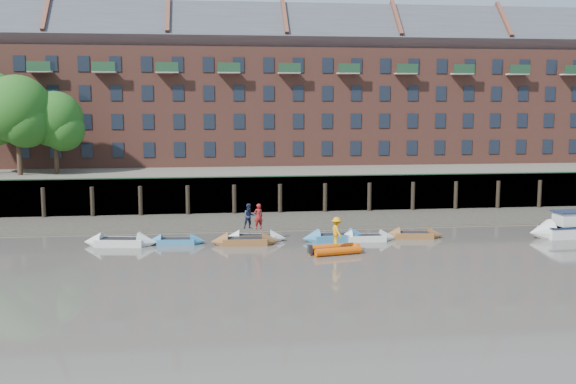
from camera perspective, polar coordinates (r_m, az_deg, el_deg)
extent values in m
plane|color=#58524B|center=(38.39, 5.96, -7.03)|extent=(220.00, 220.00, 0.00)
cube|color=#3D382F|center=(55.68, 1.80, -2.42)|extent=(110.00, 8.00, 0.50)
cube|color=#4C4336|center=(52.37, 2.37, -3.06)|extent=(110.00, 1.60, 0.10)
cube|color=#2D2A26|center=(59.73, 1.16, -0.18)|extent=(110.00, 0.80, 3.20)
cylinder|color=black|center=(60.08, -20.00, -0.88)|extent=(0.36, 0.36, 2.60)
cylinder|color=black|center=(59.30, -16.23, -0.83)|extent=(0.36, 0.36, 2.60)
cylinder|color=black|center=(58.79, -12.38, -0.77)|extent=(0.36, 0.36, 2.60)
cylinder|color=black|center=(58.55, -8.48, -0.71)|extent=(0.36, 0.36, 2.60)
cylinder|color=black|center=(58.58, -4.57, -0.65)|extent=(0.36, 0.36, 2.60)
cylinder|color=black|center=(58.88, -0.68, -0.58)|extent=(0.36, 0.36, 2.60)
cylinder|color=black|center=(59.45, 3.16, -0.52)|extent=(0.36, 0.36, 2.60)
cylinder|color=black|center=(60.29, 6.90, -0.45)|extent=(0.36, 0.36, 2.60)
cylinder|color=black|center=(61.37, 10.53, -0.38)|extent=(0.36, 0.36, 2.60)
cylinder|color=black|center=(62.69, 14.02, -0.31)|extent=(0.36, 0.36, 2.60)
cylinder|color=black|center=(64.23, 17.35, -0.25)|extent=(0.36, 0.36, 2.60)
cylinder|color=black|center=(65.98, 20.52, -0.18)|extent=(0.36, 0.36, 2.60)
cube|color=#264C2D|center=(59.24, 1.21, 1.36)|extent=(110.00, 0.06, 0.10)
cube|color=#5E594D|center=(73.12, -0.36, 1.25)|extent=(110.00, 28.00, 3.20)
cube|color=brown|center=(73.67, -0.45, 7.22)|extent=(80.00, 10.00, 12.00)
cube|color=#42444C|center=(73.97, -0.46, 12.80)|extent=(80.60, 15.56, 15.56)
cube|color=black|center=(70.54, -21.46, 3.27)|extent=(1.10, 0.12, 1.50)
cube|color=black|center=(69.85, -19.08, 3.34)|extent=(1.10, 0.12, 1.50)
cube|color=black|center=(69.29, -16.65, 3.40)|extent=(1.10, 0.12, 1.50)
cube|color=black|center=(68.85, -14.18, 3.47)|extent=(1.10, 0.12, 1.50)
cube|color=black|center=(68.54, -11.69, 3.52)|extent=(1.10, 0.12, 1.50)
cube|color=black|center=(68.37, -9.18, 3.57)|extent=(1.10, 0.12, 1.50)
cube|color=black|center=(68.32, -6.66, 3.62)|extent=(1.10, 0.12, 1.50)
cube|color=black|center=(68.40, -4.14, 3.65)|extent=(1.10, 0.12, 1.50)
cube|color=black|center=(68.62, -1.63, 3.68)|extent=(1.10, 0.12, 1.50)
cube|color=black|center=(68.97, 0.86, 3.70)|extent=(1.10, 0.12, 1.50)
cube|color=black|center=(69.44, 3.31, 3.72)|extent=(1.10, 0.12, 1.50)
cube|color=black|center=(70.04, 5.73, 3.73)|extent=(1.10, 0.12, 1.50)
cube|color=black|center=(70.77, 8.11, 3.73)|extent=(1.10, 0.12, 1.50)
cube|color=black|center=(71.61, 10.43, 3.72)|extent=(1.10, 0.12, 1.50)
cube|color=black|center=(72.56, 12.70, 3.71)|extent=(1.10, 0.12, 1.50)
cube|color=black|center=(73.63, 14.90, 3.69)|extent=(1.10, 0.12, 1.50)
cube|color=black|center=(74.80, 17.04, 3.67)|extent=(1.10, 0.12, 1.50)
cube|color=black|center=(76.07, 19.11, 3.65)|extent=(1.10, 0.12, 1.50)
cube|color=black|center=(77.43, 21.10, 3.62)|extent=(1.10, 0.12, 1.50)
cube|color=black|center=(78.89, 23.03, 3.59)|extent=(1.10, 0.12, 1.50)
cube|color=black|center=(70.41, -21.57, 5.54)|extent=(1.10, 0.12, 1.50)
cube|color=black|center=(69.72, -19.18, 5.63)|extent=(1.10, 0.12, 1.50)
cube|color=black|center=(69.16, -16.73, 5.72)|extent=(1.10, 0.12, 1.50)
cube|color=black|center=(68.72, -14.26, 5.80)|extent=(1.10, 0.12, 1.50)
cube|color=black|center=(68.41, -11.75, 5.86)|extent=(1.10, 0.12, 1.50)
cube|color=black|center=(68.23, -9.23, 5.92)|extent=(1.10, 0.12, 1.50)
cube|color=black|center=(68.19, -6.69, 5.96)|extent=(1.10, 0.12, 1.50)
cube|color=black|center=(68.27, -4.16, 6.00)|extent=(1.10, 0.12, 1.50)
cube|color=black|center=(68.49, -1.64, 6.02)|extent=(1.10, 0.12, 1.50)
cube|color=black|center=(68.84, 0.86, 6.03)|extent=(1.10, 0.12, 1.50)
cube|color=black|center=(69.31, 3.33, 6.03)|extent=(1.10, 0.12, 1.50)
cube|color=black|center=(69.91, 5.76, 6.02)|extent=(1.10, 0.12, 1.50)
cube|color=black|center=(70.64, 8.15, 5.99)|extent=(1.10, 0.12, 1.50)
cube|color=black|center=(71.48, 10.49, 5.96)|extent=(1.10, 0.12, 1.50)
cube|color=black|center=(72.44, 12.76, 5.92)|extent=(1.10, 0.12, 1.50)
cube|color=black|center=(73.50, 14.97, 5.87)|extent=(1.10, 0.12, 1.50)
cube|color=black|center=(74.68, 17.12, 5.82)|extent=(1.10, 0.12, 1.50)
cube|color=black|center=(75.95, 19.20, 5.76)|extent=(1.10, 0.12, 1.50)
cube|color=black|center=(77.32, 21.20, 5.69)|extent=(1.10, 0.12, 1.50)
cube|color=black|center=(78.78, 23.13, 5.62)|extent=(1.10, 0.12, 1.50)
cube|color=black|center=(70.39, -21.69, 7.81)|extent=(1.10, 0.12, 1.50)
cube|color=black|center=(69.70, -19.28, 7.93)|extent=(1.10, 0.12, 1.50)
cube|color=black|center=(69.14, -16.82, 8.04)|extent=(1.10, 0.12, 1.50)
cube|color=black|center=(68.70, -14.33, 8.13)|extent=(1.10, 0.12, 1.50)
cube|color=black|center=(68.39, -11.81, 8.21)|extent=(1.10, 0.12, 1.50)
cube|color=black|center=(68.21, -9.28, 8.27)|extent=(1.10, 0.12, 1.50)
cube|color=black|center=(68.17, -6.73, 8.32)|extent=(1.10, 0.12, 1.50)
cube|color=black|center=(68.25, -4.18, 8.35)|extent=(1.10, 0.12, 1.50)
cube|color=black|center=(68.47, -1.65, 8.36)|extent=(1.10, 0.12, 1.50)
cube|color=black|center=(68.82, 0.87, 8.36)|extent=(1.10, 0.12, 1.50)
cube|color=black|center=(69.29, 3.35, 8.34)|extent=(1.10, 0.12, 1.50)
cube|color=black|center=(69.89, 5.79, 8.31)|extent=(1.10, 0.12, 1.50)
cube|color=black|center=(70.62, 8.19, 8.26)|extent=(1.10, 0.12, 1.50)
cube|color=black|center=(71.46, 10.54, 8.21)|extent=(1.10, 0.12, 1.50)
cube|color=black|center=(72.42, 12.83, 8.13)|extent=(1.10, 0.12, 1.50)
cube|color=black|center=(73.49, 15.05, 8.05)|extent=(1.10, 0.12, 1.50)
cube|color=black|center=(74.66, 17.20, 7.96)|extent=(1.10, 0.12, 1.50)
cube|color=black|center=(75.93, 19.29, 7.87)|extent=(1.10, 0.12, 1.50)
cube|color=black|center=(77.30, 21.30, 7.76)|extent=(1.10, 0.12, 1.50)
cube|color=black|center=(70.48, -21.80, 10.09)|extent=(1.10, 0.12, 1.50)
cube|color=black|center=(69.79, -19.38, 10.23)|extent=(1.10, 0.12, 1.50)
cube|color=black|center=(69.23, -16.91, 10.35)|extent=(1.10, 0.12, 1.50)
cube|color=black|center=(68.79, -14.41, 10.46)|extent=(1.10, 0.12, 1.50)
cube|color=black|center=(68.49, -11.88, 10.55)|extent=(1.10, 0.12, 1.50)
cube|color=black|center=(68.31, -9.33, 10.62)|extent=(1.10, 0.12, 1.50)
cube|color=black|center=(68.26, -6.77, 10.67)|extent=(1.10, 0.12, 1.50)
cube|color=black|center=(68.35, -4.21, 10.69)|extent=(1.10, 0.12, 1.50)
cube|color=black|center=(68.57, -1.66, 10.70)|extent=(1.10, 0.12, 1.50)
cube|color=black|center=(68.91, 0.87, 10.69)|extent=(1.10, 0.12, 1.50)
cube|color=black|center=(69.39, 3.37, 10.65)|extent=(1.10, 0.12, 1.50)
cube|color=black|center=(69.99, 5.83, 10.60)|extent=(1.10, 0.12, 1.50)
cube|color=black|center=(70.71, 8.24, 10.53)|extent=(1.10, 0.12, 1.50)
cube|color=black|center=(71.55, 10.59, 10.45)|extent=(1.10, 0.12, 1.50)
cube|color=black|center=(72.51, 12.89, 10.35)|extent=(1.10, 0.12, 1.50)
cube|color=black|center=(73.58, 15.13, 10.23)|extent=(1.10, 0.12, 1.50)
cube|color=black|center=(74.75, 17.29, 10.11)|extent=(1.10, 0.12, 1.50)
cube|color=black|center=(76.02, 19.38, 9.98)|extent=(1.10, 0.12, 1.50)
cube|color=black|center=(77.38, 21.40, 9.83)|extent=(1.10, 0.12, 1.50)
cylinder|color=#3A281C|center=(64.95, -21.82, 3.43)|extent=(0.44, 0.44, 4.75)
sphere|color=#245E1A|center=(64.83, -21.98, 6.53)|extent=(6.08, 6.08, 6.08)
cylinder|color=#3A281C|center=(65.26, -19.04, 3.25)|extent=(0.44, 0.44, 4.00)
sphere|color=#245E1A|center=(65.12, -19.15, 5.84)|extent=(5.12, 5.12, 5.12)
cube|color=silver|center=(47.25, -14.01, -4.14)|extent=(3.40, 1.92, 0.50)
cone|color=silver|center=(46.78, -11.79, -4.19)|extent=(1.46, 1.62, 1.45)
cone|color=silver|center=(47.78, -16.18, -4.08)|extent=(1.46, 1.62, 1.45)
cube|color=black|center=(47.20, -14.02, -3.86)|extent=(2.81, 1.48, 0.06)
cube|color=teal|center=(46.98, -9.44, -4.14)|extent=(2.62, 1.31, 0.40)
cone|color=teal|center=(46.85, -7.63, -4.14)|extent=(1.06, 1.21, 1.15)
cone|color=teal|center=(47.17, -11.24, -4.14)|extent=(1.06, 1.21, 1.15)
cube|color=black|center=(46.95, -9.45, -3.93)|extent=(2.17, 1.00, 0.06)
cube|color=brown|center=(46.26, -3.67, -4.19)|extent=(3.07, 1.49, 0.47)
cone|color=brown|center=(46.32, -1.48, -4.16)|extent=(1.23, 1.41, 1.36)
cone|color=brown|center=(46.27, -5.85, -4.21)|extent=(1.23, 1.41, 1.36)
cube|color=black|center=(46.22, -3.67, -3.93)|extent=(2.56, 1.13, 0.06)
cube|color=silver|center=(47.37, -2.82, -3.93)|extent=(2.89, 1.51, 0.43)
cone|color=silver|center=(47.36, -0.86, -3.92)|extent=(1.20, 1.35, 1.26)
cone|color=silver|center=(47.43, -4.79, -3.93)|extent=(1.20, 1.35, 1.26)
cube|color=black|center=(47.33, -2.83, -3.69)|extent=(2.40, 1.16, 0.06)
cube|color=teal|center=(47.58, 3.98, -3.86)|extent=(3.16, 1.67, 0.48)
cone|color=teal|center=(48.11, 6.01, -3.76)|extent=(1.31, 1.48, 1.37)
cone|color=teal|center=(47.11, 1.91, -3.96)|extent=(1.31, 1.48, 1.37)
cube|color=black|center=(47.53, 3.99, -3.60)|extent=(2.62, 1.27, 0.06)
cube|color=silver|center=(47.83, 6.63, -3.87)|extent=(2.71, 1.30, 0.42)
cone|color=silver|center=(48.16, 8.45, -3.82)|extent=(1.08, 1.24, 1.20)
cone|color=silver|center=(47.54, 4.79, -3.91)|extent=(1.08, 1.24, 1.20)
cube|color=black|center=(47.79, 6.63, -3.65)|extent=(2.25, 0.98, 0.06)
cube|color=brown|center=(49.29, 10.60, -3.60)|extent=(2.83, 1.56, 0.42)
cone|color=brown|center=(49.59, 12.39, -3.58)|extent=(1.20, 1.34, 1.22)
cone|color=brown|center=(49.04, 8.79, -3.62)|extent=(1.20, 1.34, 1.22)
cube|color=black|center=(49.26, 10.60, -3.39)|extent=(2.35, 1.20, 0.06)
cylinder|color=#D34A05|center=(44.14, 3.70, -4.74)|extent=(3.13, 1.17, 0.51)
cylinder|color=#D34A05|center=(43.17, 4.27, -5.02)|extent=(3.13, 1.17, 0.51)
sphere|color=#D34A05|center=(44.28, 5.82, -4.72)|extent=(0.59, 0.59, 0.59)
cube|color=black|center=(43.66, 3.98, -4.88)|extent=(2.71, 1.42, 0.18)
cube|color=silver|center=(53.08, 23.04, -3.05)|extent=(4.82, 2.28, 0.86)
cone|color=silver|center=(51.58, 20.54, -3.22)|extent=(1.75, 2.03, 1.90)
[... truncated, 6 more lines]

